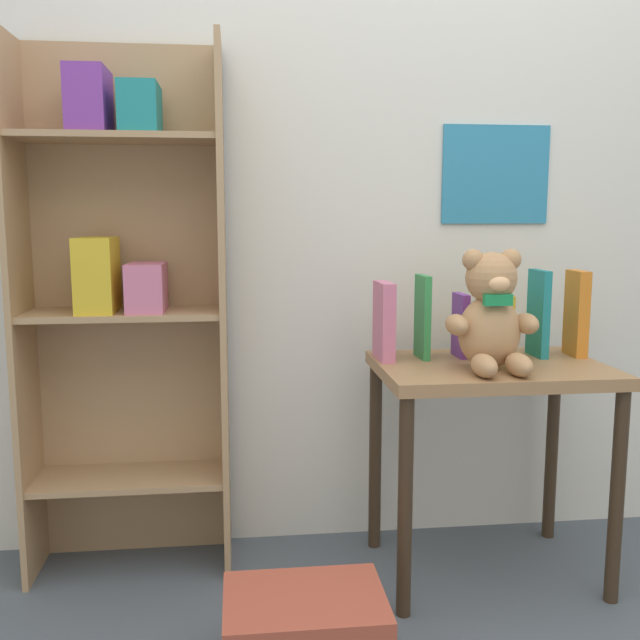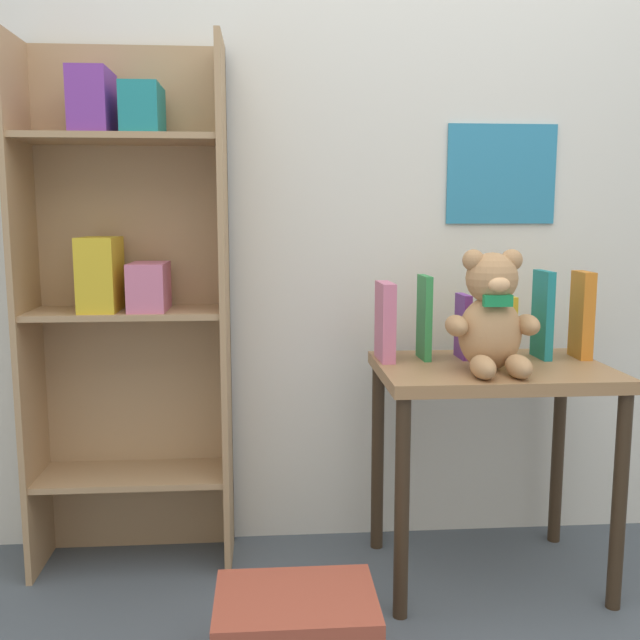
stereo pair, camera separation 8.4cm
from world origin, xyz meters
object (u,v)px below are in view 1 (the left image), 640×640
Objects in this scene: book_standing_pink at (384,321)px; display_table at (489,397)px; book_standing_teal at (538,313)px; storage_bin at (305,638)px; book_standing_green at (423,317)px; teddy_bear at (491,315)px; bookshelf_side at (124,284)px; book_standing_purple at (460,325)px; book_standing_orange at (577,313)px; book_standing_yellow at (498,325)px.

display_table is at bearing -18.96° from book_standing_pink.
book_standing_teal is 1.16m from storage_bin.
teddy_bear is at bearing -52.75° from book_standing_green.
bookshelf_side is 1.14m from display_table.
book_standing_purple is 0.36m from book_standing_orange.
book_standing_pink is 0.62× the size of storage_bin.
teddy_bear is 0.32m from book_standing_pink.
book_standing_yellow is 0.51× the size of storage_bin.
bookshelf_side is 1.03m from book_standing_purple.
book_standing_yellow is 0.73× the size of book_standing_orange.
display_table is 0.27m from teddy_bear.
book_standing_purple is at bearing 119.26° from display_table.
book_standing_pink reaches higher than book_standing_yellow.
storage_bin is at bearing -53.37° from bookshelf_side.
book_standing_orange is (0.36, -0.02, 0.03)m from book_standing_purple.
storage_bin is at bearing -146.20° from book_standing_teal.
book_standing_yellow is at bearing 40.08° from storage_bin.
book_standing_purple is 0.12m from book_standing_yellow.
teddy_bear is 1.27× the size of book_standing_teal.
book_standing_teal is (1.25, -0.11, -0.09)m from bookshelf_side.
book_standing_teal reaches higher than book_standing_yellow.
teddy_bear is 1.34× the size of book_standing_green.
book_standing_pink reaches higher than book_standing_purple.
book_standing_orange is at bearing -5.25° from book_standing_purple.
book_standing_green reaches higher than display_table.
book_standing_teal is 1.01× the size of book_standing_orange.
display_table is 0.31m from book_standing_green.
storage_bin is at bearing -146.87° from teddy_bear.
book_standing_green is at bearing 2.63° from book_standing_pink.
book_standing_yellow is at bearing 172.33° from book_standing_teal.
display_table is 2.61× the size of book_standing_green.
book_standing_pink is 0.89× the size of book_standing_orange.
book_standing_teal is at bearing -9.58° from book_standing_yellow.
teddy_bear reaches higher than book_standing_purple.
book_standing_purple is (0.24, 0.01, -0.02)m from book_standing_pink.
book_standing_green reaches higher than book_standing_yellow.
book_standing_green is at bearing 149.92° from display_table.
book_standing_teal reaches higher than book_standing_purple.
display_table is 2.48× the size of book_standing_teal.
book_standing_pink is at bearing 178.46° from book_standing_teal.
book_standing_green is (0.89, -0.10, -0.10)m from bookshelf_side.
storage_bin is (-0.56, -0.37, -0.70)m from teddy_bear.
bookshelf_side is 4.68× the size of teddy_bear.
bookshelf_side is 5.96× the size of book_standing_teal.
book_standing_teal is at bearing -1.80° from book_standing_pink.
bookshelf_side is 6.78× the size of book_standing_pink.
book_standing_orange is at bearing -4.81° from bookshelf_side.
teddy_bear is 0.90× the size of storage_bin.
teddy_bear is at bearing -142.32° from book_standing_teal.
display_table is 2.82× the size of book_standing_pink.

